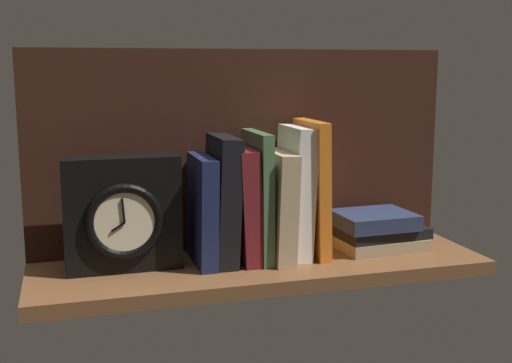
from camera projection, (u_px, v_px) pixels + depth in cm
name	position (u px, v px, depth cm)	size (l,w,h in cm)	color
ground_plane	(261.00, 268.00, 118.72)	(81.81, 23.81, 2.50)	brown
back_panel	(245.00, 150.00, 125.86)	(81.81, 1.20, 38.04)	black
book_navy_bierce	(202.00, 210.00, 116.26)	(3.00, 14.07, 19.34)	#192147
book_black_skeptic	(222.00, 200.00, 116.99)	(3.80, 13.51, 22.73)	black
book_maroon_dawkins	(243.00, 204.00, 118.26)	(3.37, 13.68, 20.52)	maroon
book_green_romantic	(259.00, 196.00, 118.85)	(2.03, 14.35, 23.36)	#476B44
book_tan_shortstories	(275.00, 204.00, 120.01)	(3.51, 16.52, 19.77)	tan
book_white_catcher	(295.00, 192.00, 120.72)	(3.65, 12.46, 24.04)	silver
book_orange_pandolfini	(312.00, 188.00, 121.53)	(2.26, 13.90, 25.10)	orange
framed_clock	(123.00, 214.00, 112.32)	(19.82, 7.69, 19.82)	black
book_stack_side	(378.00, 230.00, 126.31)	(17.70, 12.58, 7.18)	#9E8966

